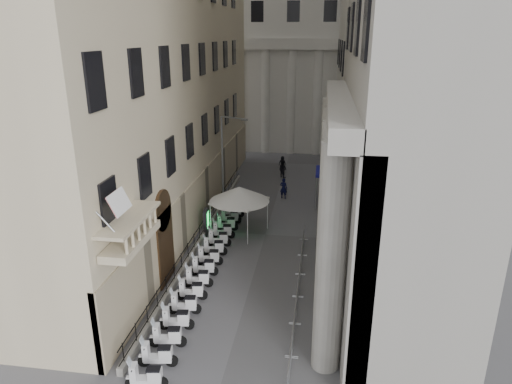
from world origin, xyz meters
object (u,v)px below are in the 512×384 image
(security_tent, at_px, (235,191))
(pedestrian_b, at_px, (283,169))
(street_lamp, at_px, (225,155))
(info_kiosk, at_px, (206,222))
(pedestrian_a, at_px, (284,188))

(security_tent, bearing_deg, pedestrian_b, 79.88)
(street_lamp, xyz_separation_m, info_kiosk, (-0.25, -5.75, -3.51))
(security_tent, height_order, pedestrian_b, security_tent)
(security_tent, bearing_deg, street_lamp, 110.59)
(street_lamp, distance_m, pedestrian_a, 6.44)
(security_tent, distance_m, pedestrian_b, 13.54)
(info_kiosk, xyz_separation_m, pedestrian_a, (4.80, 8.55, -0.08))
(pedestrian_a, xyz_separation_m, pedestrian_b, (-0.60, 6.12, -0.04))
(street_lamp, distance_m, info_kiosk, 6.75)
(street_lamp, height_order, pedestrian_b, street_lamp)
(pedestrian_a, relative_size, pedestrian_b, 1.04)
(street_lamp, relative_size, pedestrian_a, 4.16)
(street_lamp, bearing_deg, security_tent, -45.87)
(info_kiosk, height_order, pedestrian_a, info_kiosk)
(street_lamp, height_order, pedestrian_a, street_lamp)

